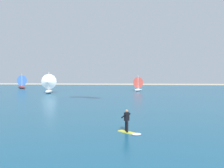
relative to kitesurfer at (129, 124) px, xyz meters
name	(u,v)px	position (x,y,z in m)	size (l,w,h in m)	color
ocean	(120,95)	(-1.87, 32.04, -0.65)	(160.00, 90.00, 0.10)	navy
kitesurfer	(129,124)	(0.00, 0.00, 0.00)	(1.83, 1.73, 1.67)	yellow
sailboat_heeled_over	(21,82)	(-31.02, 51.83, 1.33)	(3.78, 3.66, 4.23)	maroon
sailboat_anchored_offshore	(48,83)	(-17.43, 34.91, 1.52)	(3.46, 4.03, 4.62)	silver
sailboat_center_horizon	(139,84)	(2.26, 43.85, 1.16)	(3.08, 3.45, 3.84)	silver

